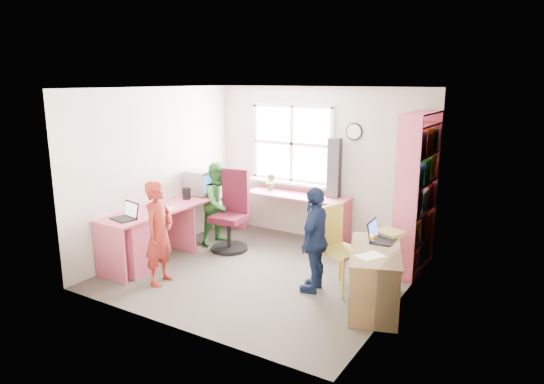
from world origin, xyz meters
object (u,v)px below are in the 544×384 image
Objects in this scene: swivel_chair at (232,216)px; laptop_left at (127,215)px; right_desk at (375,265)px; laptop_right at (379,236)px; potted_plant at (271,182)px; person_red at (159,233)px; person_navy at (315,240)px; l_desk at (172,230)px; wooden_chair at (337,244)px; crt_monitor at (200,183)px; cd_tower at (334,168)px; person_green at (219,203)px; bookshelf at (416,197)px.

laptop_left is (-0.57, -1.49, 0.28)m from swivel_chair.
right_desk is 0.39m from laptop_right.
potted_plant is 0.21× the size of person_red.
l_desk is at bearing -91.22° from person_navy.
laptop_left is at bearing 174.44° from right_desk.
person_navy reaches higher than l_desk.
l_desk is 0.78m from person_red.
person_red is at bearing -70.83° from person_navy.
laptop_left is 2.46m from potted_plant.
right_desk is 2.84m from potted_plant.
wooden_chair is 2.62× the size of crt_monitor.
cd_tower reaches higher than l_desk.
potted_plant is (0.17, 0.86, 0.37)m from swivel_chair.
l_desk is 2.87m from laptop_right.
l_desk is 2.30× the size of person_navy.
wooden_chair is at bearing -71.23° from person_red.
person_red reaches higher than right_desk.
person_red reaches higher than crt_monitor.
person_navy is at bearing -74.70° from person_red.
person_green is (0.31, 0.06, -0.30)m from crt_monitor.
bookshelf reaches higher than wooden_chair.
person_navy is (2.31, 0.80, -0.16)m from laptop_left.
crt_monitor is 3.10m from laptop_right.
laptop_left is at bearing -146.01° from bookshelf.
bookshelf is at bearing -10.71° from laptop_right.
person_green is at bearing -170.04° from bookshelf.
laptop_left is 2.45m from person_navy.
cd_tower is (-1.28, 1.69, 0.71)m from right_desk.
bookshelf reaches higher than right_desk.
swivel_chair is at bearing -175.22° from wooden_chair.
right_desk is 1.07× the size of swivel_chair.
right_desk is at bearing 25.17° from laptop_left.
swivel_chair is 0.76m from crt_monitor.
right_desk is at bearing -57.65° from cd_tower.
laptop_left is 0.28× the size of person_navy.
l_desk is 2.36m from wooden_chair.
potted_plant is (-1.75, 1.31, 0.34)m from wooden_chair.
laptop_left is 0.39× the size of cd_tower.
person_red reaches higher than potted_plant.
right_desk is 1.42× the size of cd_tower.
right_desk is 0.99× the size of person_red.
person_red is (-1.93, -1.04, 0.10)m from wooden_chair.
bookshelf is at bearing 77.50° from wooden_chair.
wooden_chair is 2.21m from potted_plant.
bookshelf is 2.67m from swivel_chair.
person_green reaches higher than swivel_chair.
potted_plant is at bearing 56.75° from laptop_right.
l_desk is 3.35m from bookshelf.
l_desk is 2.55m from cd_tower.
cd_tower is at bearing 107.50° from right_desk.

